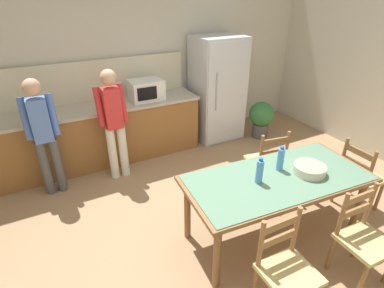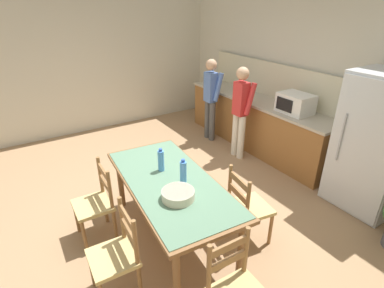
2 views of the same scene
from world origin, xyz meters
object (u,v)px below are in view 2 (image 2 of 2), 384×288
(bottle_near_centre, at_px, (161,160))
(bottle_off_centre, at_px, (183,172))
(refrigerator, at_px, (375,144))
(serving_bowl, at_px, (178,194))
(person_at_counter, at_px, (241,109))
(dining_table, at_px, (170,187))
(chair_side_near_right, at_px, (117,255))
(chair_side_near_left, at_px, (96,203))
(chair_side_far_right, at_px, (247,207))
(microwave, at_px, (295,103))
(person_at_sink, at_px, (211,96))

(bottle_near_centre, bearing_deg, bottle_off_centre, 13.77)
(refrigerator, distance_m, serving_bowl, 2.59)
(serving_bowl, height_order, person_at_counter, person_at_counter)
(dining_table, relative_size, person_at_counter, 1.25)
(bottle_off_centre, relative_size, serving_bowl, 0.84)
(dining_table, height_order, bottle_off_centre, bottle_off_centre)
(chair_side_near_right, xyz_separation_m, person_at_counter, (-1.51, 2.71, 0.44))
(bottle_off_centre, distance_m, chair_side_near_left, 1.09)
(chair_side_far_right, xyz_separation_m, person_at_counter, (-1.62, 1.26, 0.44))
(microwave, bearing_deg, chair_side_near_left, -90.09)
(bottle_near_centre, xyz_separation_m, serving_bowl, (0.56, -0.11, -0.07))
(dining_table, distance_m, person_at_sink, 2.82)
(refrigerator, bearing_deg, dining_table, -108.22)
(dining_table, bearing_deg, person_at_counter, 120.21)
(chair_side_near_right, bearing_deg, chair_side_far_right, 88.16)
(dining_table, distance_m, bottle_off_centre, 0.25)
(microwave, height_order, person_at_sink, person_at_sink)
(bottle_off_centre, bearing_deg, serving_bowl, -40.83)
(dining_table, relative_size, chair_side_near_right, 2.15)
(chair_side_far_right, distance_m, chair_side_near_right, 1.46)
(person_at_sink, xyz_separation_m, person_at_counter, (0.87, -0.02, 0.01))
(chair_side_far_right, bearing_deg, refrigerator, -91.39)
(microwave, relative_size, serving_bowl, 1.56)
(chair_side_far_right, xyz_separation_m, chair_side_near_right, (-0.11, -1.45, 0.00))
(chair_side_near_left, bearing_deg, person_at_counter, 104.90)
(refrigerator, bearing_deg, microwave, 179.16)
(refrigerator, relative_size, person_at_counter, 1.13)
(microwave, height_order, chair_side_near_right, microwave)
(chair_side_near_right, relative_size, chair_side_near_left, 1.00)
(chair_side_near_right, relative_size, person_at_counter, 0.58)
(bottle_near_centre, xyz_separation_m, chair_side_near_left, (-0.25, -0.71, -0.45))
(dining_table, height_order, chair_side_near_left, chair_side_near_left)
(bottle_near_centre, bearing_deg, chair_side_near_left, -109.19)
(chair_side_near_left, relative_size, person_at_sink, 0.59)
(microwave, distance_m, bottle_near_centre, 2.47)
(dining_table, relative_size, serving_bowl, 6.12)
(chair_side_far_right, relative_size, chair_side_near_right, 1.00)
(chair_side_near_left, relative_size, person_at_counter, 0.58)
(person_at_counter, bearing_deg, chair_side_near_right, -150.98)
(bottle_off_centre, xyz_separation_m, person_at_sink, (-2.11, 1.87, -0.03))
(dining_table, height_order, serving_bowl, serving_bowl)
(serving_bowl, relative_size, person_at_counter, 0.21)
(refrigerator, relative_size, dining_table, 0.90)
(chair_side_far_right, bearing_deg, serving_bowl, 88.18)
(microwave, distance_m, person_at_sink, 1.62)
(serving_bowl, relative_size, chair_side_near_right, 0.35)
(refrigerator, xyz_separation_m, chair_side_far_right, (-0.33, -1.76, -0.44))
(chair_side_near_right, relative_size, person_at_sink, 0.59)
(chair_side_far_right, bearing_deg, dining_table, 64.60)
(microwave, xyz_separation_m, chair_side_near_right, (0.85, -3.23, -0.62))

